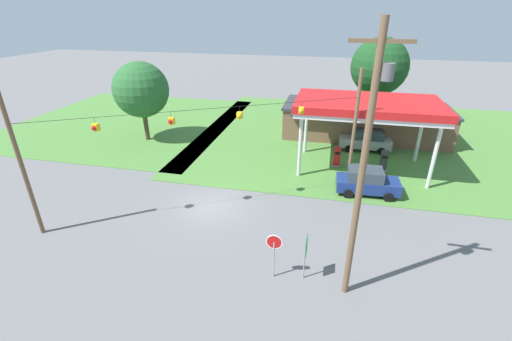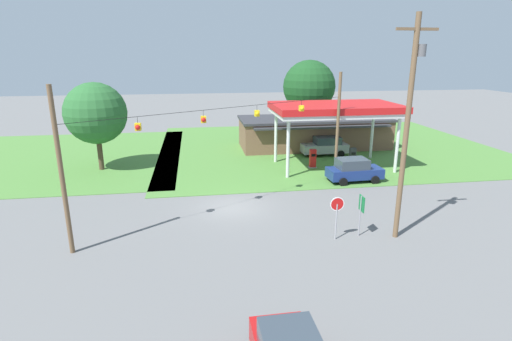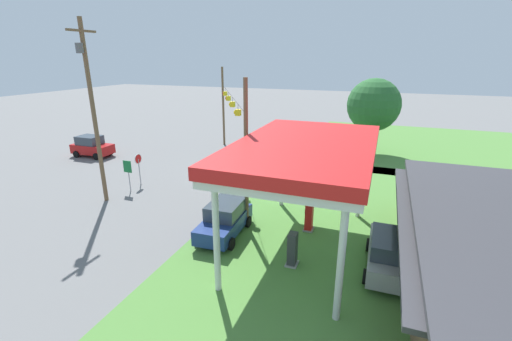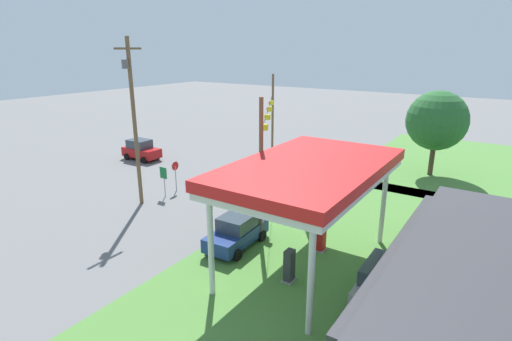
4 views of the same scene
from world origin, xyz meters
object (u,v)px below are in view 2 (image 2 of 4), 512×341
(route_sign, at_px, (361,208))
(tree_behind_station, at_px, (309,87))
(fuel_pump_near, at_px, (313,159))
(stop_sign_roadside, at_px, (337,209))
(utility_pole_main, at_px, (408,121))
(fuel_pump_far, at_px, (352,158))
(car_at_pumps_front, at_px, (354,170))
(tree_west_verge, at_px, (96,113))
(car_at_pumps_rear, at_px, (325,146))
(gas_station_canopy, at_px, (335,110))
(gas_station_store, at_px, (314,132))

(route_sign, relative_size, tree_behind_station, 0.26)
(fuel_pump_near, xyz_separation_m, stop_sign_roadside, (-2.85, -14.13, 0.99))
(route_sign, height_order, utility_pole_main, utility_pole_main)
(fuel_pump_near, xyz_separation_m, tree_behind_station, (4.15, 16.33, 5.08))
(fuel_pump_near, distance_m, route_sign, 14.00)
(fuel_pump_far, xyz_separation_m, car_at_pumps_front, (-1.63, -4.35, 0.15))
(tree_behind_station, distance_m, tree_west_verge, 26.86)
(car_at_pumps_rear, bearing_deg, fuel_pump_near, 58.77)
(gas_station_canopy, distance_m, fuel_pump_near, 4.78)
(gas_station_store, height_order, utility_pole_main, utility_pole_main)
(fuel_pump_near, bearing_deg, stop_sign_roadside, -101.42)
(car_at_pumps_rear, distance_m, utility_pole_main, 19.61)
(gas_station_store, bearing_deg, stop_sign_roadside, -103.58)
(car_at_pumps_front, bearing_deg, stop_sign_roadside, -119.39)
(gas_station_store, xyz_separation_m, fuel_pump_far, (1.24, -8.08, -0.84))
(car_at_pumps_front, bearing_deg, tree_behind_station, 81.92)
(fuel_pump_near, bearing_deg, car_at_pumps_rear, 59.31)
(gas_station_store, height_order, fuel_pump_near, gas_station_store)
(fuel_pump_far, xyz_separation_m, tree_behind_station, (0.40, 16.33, 5.08))
(car_at_pumps_rear, height_order, utility_pole_main, utility_pole_main)
(car_at_pumps_front, relative_size, stop_sign_roadside, 1.77)
(gas_station_canopy, bearing_deg, gas_station_store, 85.51)
(gas_station_canopy, xyz_separation_m, tree_behind_station, (2.28, 16.32, 0.68))
(car_at_pumps_front, xyz_separation_m, tree_west_verge, (-20.86, 6.66, 4.06))
(stop_sign_roadside, height_order, route_sign, stop_sign_roadside)
(gas_station_canopy, distance_m, tree_west_verge, 20.75)
(stop_sign_roadside, xyz_separation_m, utility_pole_main, (3.51, -0.20, 4.80))
(stop_sign_roadside, height_order, tree_behind_station, tree_behind_station)
(fuel_pump_far, distance_m, route_sign, 14.84)
(utility_pole_main, bearing_deg, fuel_pump_near, 92.63)
(gas_station_canopy, distance_m, stop_sign_roadside, 15.29)
(fuel_pump_far, bearing_deg, stop_sign_roadside, -115.05)
(stop_sign_roadside, bearing_deg, utility_pole_main, 176.70)
(gas_station_canopy, bearing_deg, tree_behind_station, 82.05)
(car_at_pumps_front, bearing_deg, gas_station_canopy, 90.74)
(car_at_pumps_rear, height_order, tree_behind_station, tree_behind_station)
(tree_behind_station, relative_size, tree_west_verge, 1.20)
(car_at_pumps_rear, bearing_deg, gas_station_canopy, 80.24)
(car_at_pumps_rear, distance_m, tree_west_verge, 21.80)
(gas_station_store, relative_size, car_at_pumps_front, 3.66)
(car_at_pumps_front, bearing_deg, car_at_pumps_rear, 84.50)
(gas_station_canopy, bearing_deg, utility_pole_main, -94.85)
(utility_pole_main, bearing_deg, gas_station_store, 85.28)
(gas_station_canopy, height_order, car_at_pumps_rear, gas_station_canopy)
(fuel_pump_far, distance_m, tree_behind_station, 17.10)
(fuel_pump_far, relative_size, car_at_pumps_front, 0.39)
(car_at_pumps_front, height_order, route_sign, route_sign)
(stop_sign_roadside, distance_m, utility_pole_main, 5.95)
(route_sign, bearing_deg, tree_west_verge, 137.00)
(utility_pole_main, height_order, tree_west_verge, utility_pole_main)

